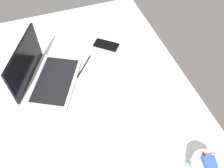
# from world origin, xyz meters

# --- Properties ---
(bed_mattress) EXTENTS (1.80, 1.40, 0.18)m
(bed_mattress) POSITION_xyz_m (0.00, 0.00, 0.09)
(bed_mattress) COLOR white
(bed_mattress) RESTS_ON ground
(laptop) EXTENTS (0.40, 0.36, 0.23)m
(laptop) POSITION_xyz_m (0.34, -0.02, 0.22)
(laptop) COLOR silver
(laptop) RESTS_ON bed_mattress
(snack_cup) EXTENTS (0.09, 0.10, 0.14)m
(snack_cup) POSITION_xyz_m (-0.30, -0.50, 0.24)
(snack_cup) COLOR silver
(snack_cup) RESTS_ON bed_mattress
(cell_phone) EXTENTS (0.14, 0.15, 0.01)m
(cell_phone) POSITION_xyz_m (0.49, -0.38, 0.18)
(cell_phone) COLOR black
(cell_phone) RESTS_ON bed_mattress
(charger_cable) EXTENTS (0.13, 0.11, 0.01)m
(charger_cable) POSITION_xyz_m (0.38, -0.22, 0.18)
(charger_cable) COLOR black
(charger_cable) RESTS_ON bed_mattress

